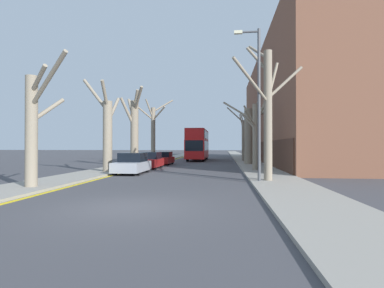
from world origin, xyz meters
name	(u,v)px	position (x,y,z in m)	size (l,w,h in m)	color
ground_plane	(125,208)	(0.00, 0.00, 0.00)	(300.00, 300.00, 0.00)	#424247
sidewalk_left	(178,156)	(-6.07, 50.00, 0.06)	(3.06, 120.00, 0.12)	gray
sidewalk_right	(239,156)	(6.07, 50.00, 0.06)	(3.06, 120.00, 0.12)	gray
building_facade_right	(298,109)	(12.59, 30.62, 6.86)	(10.08, 41.43, 13.75)	brown
kerb_line_stripe	(186,156)	(-4.36, 50.00, 0.00)	(0.24, 120.00, 0.01)	yellow
street_tree_left_0	(33,126)	(-5.55, 3.56, 2.89)	(2.87, 2.99, 5.88)	gray
street_tree_left_1	(107,131)	(-5.52, 12.15, 3.12)	(2.54, 3.65, 7.14)	gray
street_tree_left_2	(134,128)	(-5.61, 19.15, 3.75)	(2.92, 4.48, 7.53)	gray
street_tree_left_3	(153,130)	(-5.71, 27.41, 3.98)	(4.97, 3.14, 8.05)	gray
street_tree_right_0	(267,108)	(5.50, 7.43, 4.06)	(4.08, 4.54, 8.29)	gray
street_tree_right_1	(254,132)	(5.50, 14.99, 3.08)	(3.69, 3.13, 6.14)	gray
street_tree_right_2	(251,131)	(5.94, 22.88, 3.56)	(3.67, 3.55, 6.71)	gray
street_tree_right_3	(244,136)	(5.68, 30.61, 3.30)	(5.21, 3.23, 7.21)	gray
double_decker_bus	(198,143)	(-0.60, 33.10, 2.44)	(2.54, 10.57, 4.30)	red
parked_car_0	(132,164)	(-3.46, 11.73, 0.70)	(1.86, 3.95, 1.50)	#9EA3AD
parked_car_1	(150,161)	(-3.46, 16.97, 0.69)	(1.76, 4.09, 1.47)	maroon
parked_car_2	(163,158)	(-3.46, 22.66, 0.66)	(1.88, 4.04, 1.39)	maroon
lamp_post	(257,97)	(4.91, 6.99, 4.60)	(1.40, 0.20, 8.28)	#4C4F54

